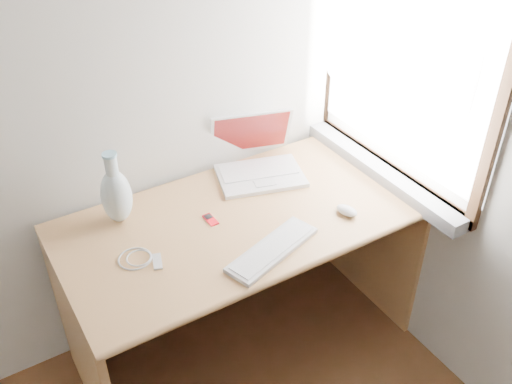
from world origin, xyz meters
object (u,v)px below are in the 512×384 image
desk (233,245)px  laptop (255,161)px  external_keyboard (272,249)px  vase (116,194)px

desk → laptop: 0.38m
laptop → desk: bearing=-126.4°
desk → external_keyboard: external_keyboard is taller
external_keyboard → vase: vase is taller
desk → vase: 0.57m
desk → external_keyboard: size_ratio=3.50×
laptop → vase: (-0.63, -0.02, 0.07)m
desk → laptop: bearing=37.2°
laptop → external_keyboard: laptop is taller
desk → vase: (-0.43, 0.14, 0.35)m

